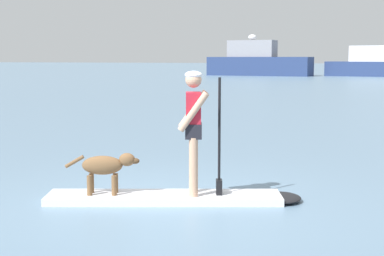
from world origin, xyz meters
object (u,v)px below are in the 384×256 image
Objects in this scene: dog at (106,167)px; paddleboard at (181,198)px; moored_boat_center at (258,62)px; person_paddler at (195,124)px.

paddleboard is at bearing 22.61° from dog.
moored_boat_center reaches higher than dog.
moored_boat_center is at bearing 105.16° from paddleboard.
dog is (-1.12, -0.46, -0.58)m from person_paddler.
dog is 57.21m from moored_boat_center.
paddleboard is 3.58× the size of dog.
person_paddler is at bearing 22.61° from paddleboard.
moored_boat_center reaches higher than paddleboard.
person_paddler is at bearing -74.64° from moored_boat_center.
moored_boat_center reaches higher than person_paddler.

